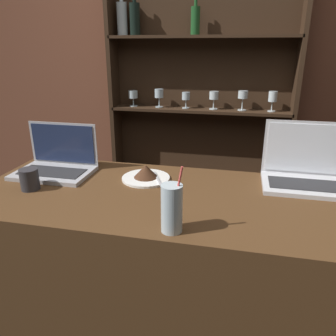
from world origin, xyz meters
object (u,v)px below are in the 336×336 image
(cake_plate, at_px, (146,174))
(coffee_cup, at_px, (29,179))
(laptop_far, at_px, (305,171))
(water_glass, at_px, (172,208))
(laptop_near, at_px, (57,162))

(cake_plate, height_order, coffee_cup, coffee_cup)
(cake_plate, bearing_deg, coffee_cup, -154.56)
(laptop_far, distance_m, water_glass, 0.68)
(cake_plate, xyz_separation_m, coffee_cup, (-0.43, -0.21, 0.02))
(water_glass, distance_m, coffee_cup, 0.66)
(cake_plate, distance_m, coffee_cup, 0.48)
(laptop_far, bearing_deg, laptop_near, -174.87)
(laptop_near, bearing_deg, coffee_cup, -91.63)
(water_glass, bearing_deg, laptop_far, 46.26)
(laptop_near, xyz_separation_m, coffee_cup, (-0.01, -0.20, -0.00))
(laptop_near, height_order, coffee_cup, laptop_near)
(laptop_far, distance_m, coffee_cup, 1.14)
(water_glass, height_order, coffee_cup, water_glass)
(laptop_near, distance_m, coffee_cup, 0.20)
(laptop_far, height_order, water_glass, laptop_far)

